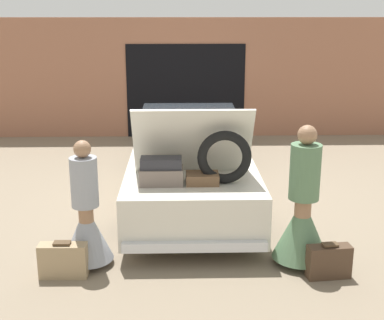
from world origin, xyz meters
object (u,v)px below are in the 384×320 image
object	(u,v)px
suitcase_beside_left_person	(63,260)
person_right	(302,216)
suitcase_beside_right_person	(329,261)
car	(190,158)
person_left	(86,222)

from	to	relation	value
suitcase_beside_left_person	person_right	bearing A→B (deg)	5.45
suitcase_beside_left_person	suitcase_beside_right_person	world-z (taller)	suitcase_beside_left_person
person_right	car	bearing A→B (deg)	24.31
person_left	person_right	xyz separation A→B (m)	(2.58, -0.04, 0.06)
car	person_left	bearing A→B (deg)	-116.81
person_left	suitcase_beside_left_person	size ratio (longest dim) A/B	2.80
car	suitcase_beside_right_person	distance (m)	3.36
person_right	suitcase_beside_left_person	size ratio (longest dim) A/B	3.11
car	suitcase_beside_left_person	bearing A→B (deg)	-118.02
suitcase_beside_right_person	person_left	bearing A→B (deg)	171.85
car	suitcase_beside_right_person	bearing A→B (deg)	-62.52
car	suitcase_beside_left_person	distance (m)	3.27
suitcase_beside_left_person	person_left	bearing A→B (deg)	53.10
suitcase_beside_right_person	suitcase_beside_left_person	bearing A→B (deg)	178.28
person_right	suitcase_beside_left_person	distance (m)	2.86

